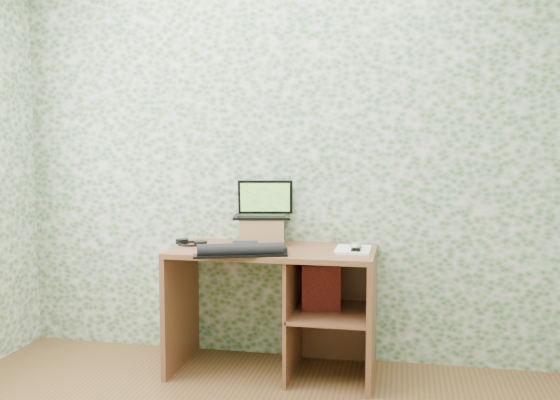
% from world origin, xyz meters
% --- Properties ---
extents(wall_back, '(3.50, 0.00, 3.50)m').
position_xyz_m(wall_back, '(0.00, 1.75, 1.30)').
color(wall_back, silver).
rests_on(wall_back, ground).
extents(desk, '(1.20, 0.60, 0.75)m').
position_xyz_m(desk, '(0.08, 1.47, 0.48)').
color(desk, brown).
rests_on(desk, floor).
extents(riser, '(0.31, 0.27, 0.16)m').
position_xyz_m(riser, '(-0.10, 1.58, 0.83)').
color(riser, '#A5764A').
rests_on(riser, desk).
extents(laptop, '(0.38, 0.30, 0.23)m').
position_xyz_m(laptop, '(-0.10, 1.62, 0.97)').
color(laptop, black).
rests_on(laptop, riser).
extents(keyboard, '(0.52, 0.41, 0.07)m').
position_xyz_m(keyboard, '(-0.13, 1.23, 0.78)').
color(keyboard, black).
rests_on(keyboard, desk).
extents(headphones, '(0.22, 0.22, 0.03)m').
position_xyz_m(headphones, '(-0.53, 1.48, 0.76)').
color(headphones, black).
rests_on(headphones, desk).
extents(notepad, '(0.20, 0.29, 0.01)m').
position_xyz_m(notepad, '(0.47, 1.46, 0.76)').
color(notepad, white).
rests_on(notepad, desk).
extents(mouse, '(0.07, 0.10, 0.03)m').
position_xyz_m(mouse, '(0.49, 1.40, 0.78)').
color(mouse, silver).
rests_on(mouse, notepad).
extents(pen, '(0.03, 0.14, 0.01)m').
position_xyz_m(pen, '(0.50, 1.54, 0.77)').
color(pen, black).
rests_on(pen, notepad).
extents(red_box, '(0.24, 0.11, 0.27)m').
position_xyz_m(red_box, '(0.29, 1.44, 0.53)').
color(red_box, maroon).
rests_on(red_box, desk).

